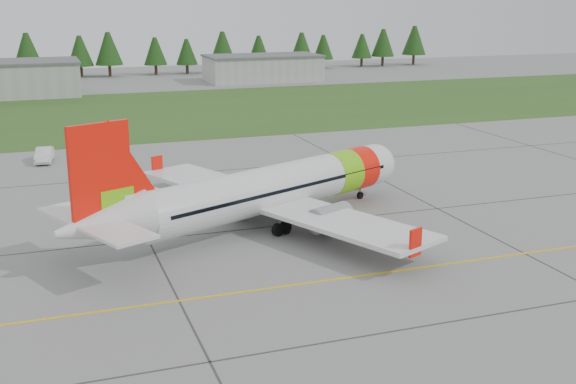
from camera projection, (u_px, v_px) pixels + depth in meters
name	position (u px, v px, depth m)	size (l,w,h in m)	color
ground	(466.00, 319.00, 41.17)	(320.00, 320.00, 0.00)	gray
aircraft	(268.00, 190.00, 57.53)	(31.34, 29.75, 10.01)	silver
service_van	(43.00, 140.00, 79.52)	(1.70, 1.60, 4.87)	silver
grass_strip	(182.00, 111.00, 115.77)	(320.00, 50.00, 0.03)	#30561E
taxi_guideline	(400.00, 270.00, 48.45)	(120.00, 0.25, 0.02)	gold
hangar_east	(263.00, 69.00, 155.88)	(24.00, 12.00, 5.20)	#A8A8A3
treeline	(133.00, 54.00, 165.42)	(160.00, 8.00, 10.00)	#1C3F14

